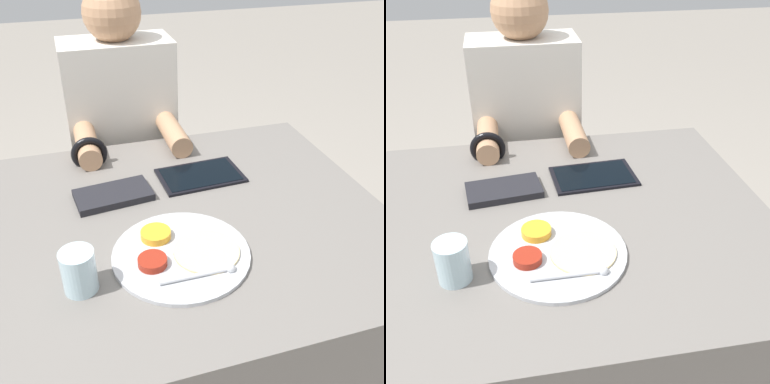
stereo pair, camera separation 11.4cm
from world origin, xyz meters
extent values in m
plane|color=gray|center=(0.00, 0.00, 0.00)|extent=(12.00, 12.00, 0.00)
cube|color=slate|center=(0.00, 0.00, 0.35)|extent=(1.05, 0.91, 0.70)
cylinder|color=#B7BABF|center=(-0.05, -0.15, 0.71)|extent=(0.31, 0.31, 0.01)
cylinder|color=gold|center=(-0.09, -0.08, 0.72)|extent=(0.07, 0.07, 0.02)
cylinder|color=maroon|center=(-0.12, -0.17, 0.72)|extent=(0.06, 0.06, 0.02)
cylinder|color=beige|center=(0.01, -0.17, 0.71)|extent=(0.15, 0.15, 0.01)
cylinder|color=#B7BABF|center=(-0.04, -0.24, 0.72)|extent=(0.16, 0.01, 0.01)
sphere|color=#B7BABF|center=(0.04, -0.24, 0.72)|extent=(0.02, 0.02, 0.02)
cube|color=silver|center=(-0.16, 0.13, 0.70)|extent=(0.21, 0.13, 0.01)
cube|color=black|center=(-0.16, 0.13, 0.71)|extent=(0.22, 0.14, 0.02)
cube|color=black|center=(0.10, 0.17, 0.70)|extent=(0.25, 0.17, 0.01)
cube|color=black|center=(0.10, 0.17, 0.71)|extent=(0.22, 0.15, 0.00)
cube|color=black|center=(-0.06, 0.62, 0.22)|extent=(0.34, 0.22, 0.44)
cube|color=beige|center=(-0.06, 0.62, 0.72)|extent=(0.38, 0.20, 0.56)
sphere|color=tan|center=(-0.06, 0.62, 1.09)|extent=(0.19, 0.19, 0.19)
cylinder|color=tan|center=(-0.20, 0.42, 0.74)|extent=(0.07, 0.24, 0.07)
cylinder|color=tan|center=(0.08, 0.42, 0.74)|extent=(0.07, 0.24, 0.07)
torus|color=black|center=(-0.20, 0.35, 0.74)|extent=(0.11, 0.02, 0.11)
cylinder|color=silver|center=(-0.27, -0.19, 0.75)|extent=(0.07, 0.07, 0.10)
camera|label=1|loc=(-0.25, -0.91, 1.38)|focal=42.00mm
camera|label=2|loc=(-0.14, -0.93, 1.38)|focal=42.00mm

